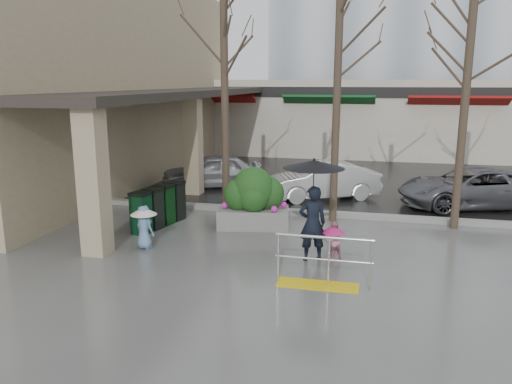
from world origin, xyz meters
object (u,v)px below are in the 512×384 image
at_px(news_boxes, 159,206).
at_px(tree_west, 224,39).
at_px(car_a, 212,171).
at_px(car_b, 322,181).
at_px(handrail, 321,268).
at_px(tree_midwest, 339,31).
at_px(woman, 313,198).
at_px(child_pink, 333,237).
at_px(planter, 254,199).
at_px(tree_mideast, 470,44).
at_px(child_blue, 144,222).
at_px(car_c, 472,188).

bearing_deg(news_boxes, tree_west, 62.54).
bearing_deg(car_a, car_b, 52.94).
relative_size(tree_west, news_boxes, 3.31).
xyz_separation_m(handrail, tree_midwest, (-0.16, 4.80, 4.86)).
distance_m(tree_west, woman, 5.81).
height_order(tree_west, child_pink, tree_west).
bearing_deg(car_a, planter, 5.61).
distance_m(tree_midwest, child_pink, 5.73).
bearing_deg(planter, news_boxes, -168.56).
bearing_deg(car_a, tree_mideast, 41.55).
xyz_separation_m(woman, child_blue, (-4.01, -0.12, -0.79)).
distance_m(tree_midwest, car_a, 7.58).
xyz_separation_m(tree_mideast, car_c, (0.85, 2.59, -4.23)).
relative_size(tree_midwest, tree_mideast, 1.08).
xyz_separation_m(car_b, car_c, (4.73, -0.07, 0.00)).
bearing_deg(car_c, child_blue, -70.37).
xyz_separation_m(child_blue, news_boxes, (-0.43, 1.82, -0.08)).
height_order(woman, car_a, woman).
distance_m(car_a, car_c, 9.04).
distance_m(tree_west, car_b, 5.81).
relative_size(planter, car_b, 0.54).
bearing_deg(child_pink, planter, -74.93).
bearing_deg(tree_mideast, child_pink, -133.06).
bearing_deg(tree_mideast, planter, -167.82).
relative_size(tree_west, child_pink, 7.55).
distance_m(tree_west, tree_midwest, 3.20).
height_order(child_pink, news_boxes, news_boxes).
distance_m(handrail, car_c, 8.40).
height_order(news_boxes, car_c, car_c).
bearing_deg(handrail, news_boxes, 146.87).
bearing_deg(tree_west, child_pink, -43.17).
bearing_deg(woman, planter, -70.55).
height_order(child_blue, news_boxes, news_boxes).
xyz_separation_m(woman, planter, (-1.87, 2.22, -0.63)).
bearing_deg(car_b, child_blue, -56.45).
bearing_deg(handrail, tree_west, 124.99).
bearing_deg(tree_west, tree_mideast, 0.00).
relative_size(tree_west, tree_midwest, 0.97).
bearing_deg(tree_mideast, car_a, 156.13).
height_order(handrail, child_pink, handrail).
distance_m(tree_mideast, car_b, 6.33).
relative_size(woman, car_c, 0.51).
height_order(child_blue, car_a, car_a).
xyz_separation_m(tree_west, car_b, (2.62, 2.66, -4.45)).
distance_m(tree_midwest, news_boxes, 6.79).
xyz_separation_m(child_blue, planter, (2.13, 2.34, 0.16)).
bearing_deg(woman, tree_west, -69.00).
xyz_separation_m(news_boxes, car_c, (8.78, 4.26, 0.07)).
bearing_deg(woman, child_blue, -18.95).
xyz_separation_m(tree_midwest, car_b, (-0.58, 2.66, -4.60)).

